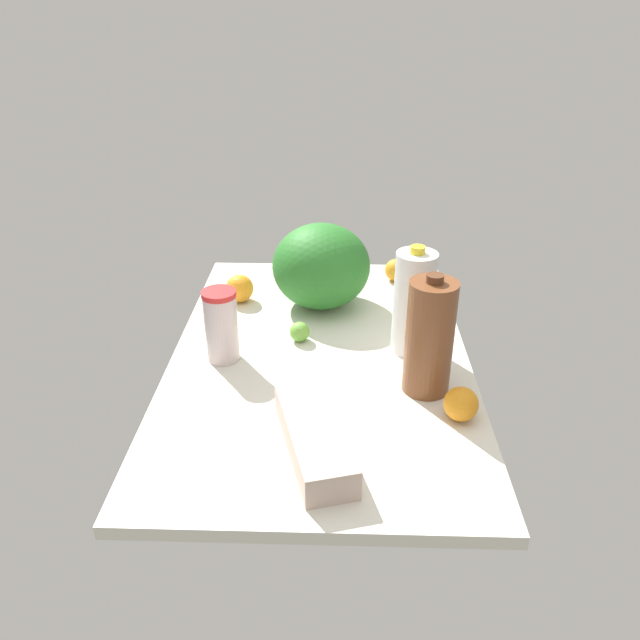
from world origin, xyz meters
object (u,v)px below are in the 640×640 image
(egg_carton, at_px, (315,437))
(chocolate_milk_jug, at_px, (429,337))
(milk_jug, at_px, (414,303))
(orange_far_back, at_px, (396,270))
(lemon_near_front, at_px, (417,299))
(watermelon, at_px, (321,266))
(orange_loose, at_px, (461,404))
(orange_beside_bowl, at_px, (240,288))
(tumbler_cup, at_px, (221,326))
(lime_by_jug, at_px, (300,332))

(egg_carton, height_order, chocolate_milk_jug, chocolate_milk_jug)
(egg_carton, xyz_separation_m, milk_jug, (-0.41, 0.23, 0.10))
(chocolate_milk_jug, height_order, orange_far_back, chocolate_milk_jug)
(orange_far_back, bearing_deg, milk_jug, 0.67)
(milk_jug, xyz_separation_m, lemon_near_front, (-0.22, 0.04, -0.10))
(watermelon, height_order, orange_loose, watermelon)
(lemon_near_front, bearing_deg, orange_beside_bowl, -95.47)
(tumbler_cup, bearing_deg, watermelon, 143.12)
(orange_loose, distance_m, orange_beside_bowl, 0.80)
(orange_loose, height_order, lemon_near_front, same)
(chocolate_milk_jug, height_order, lemon_near_front, chocolate_milk_jug)
(lemon_near_front, bearing_deg, tumbler_cup, -61.43)
(watermelon, xyz_separation_m, milk_jug, (0.26, 0.24, 0.01))
(tumbler_cup, xyz_separation_m, egg_carton, (0.35, 0.25, -0.06))
(lemon_near_front, distance_m, orange_far_back, 0.22)
(egg_carton, height_order, orange_beside_bowl, orange_beside_bowl)
(egg_carton, distance_m, watermelon, 0.68)
(tumbler_cup, bearing_deg, orange_far_back, 136.52)
(tumbler_cup, bearing_deg, egg_carton, 34.86)
(orange_loose, bearing_deg, milk_jug, -164.96)
(egg_carton, relative_size, orange_far_back, 4.44)
(milk_jug, relative_size, lemon_near_front, 3.74)
(watermelon, distance_m, lemon_near_front, 0.29)
(milk_jug, relative_size, orange_far_back, 4.02)
(tumbler_cup, height_order, egg_carton, tumbler_cup)
(tumbler_cup, distance_m, watermelon, 0.40)
(orange_beside_bowl, distance_m, orange_far_back, 0.51)
(chocolate_milk_jug, bearing_deg, orange_loose, 28.35)
(orange_loose, bearing_deg, orange_far_back, -173.45)
(watermelon, bearing_deg, lemon_near_front, 82.69)
(orange_far_back, height_order, lime_by_jug, orange_far_back)
(orange_beside_bowl, bearing_deg, watermelon, 86.64)
(chocolate_milk_jug, xyz_separation_m, watermelon, (-0.44, -0.26, -0.02))
(lemon_near_front, bearing_deg, orange_loose, 4.40)
(egg_carton, relative_size, lemon_near_front, 4.13)
(watermelon, relative_size, orange_beside_bowl, 3.42)
(lemon_near_front, height_order, orange_beside_bowl, orange_beside_bowl)
(lime_by_jug, bearing_deg, orange_beside_bowl, -140.46)
(egg_carton, bearing_deg, lemon_near_front, 141.56)
(orange_beside_bowl, bearing_deg, milk_jug, 60.68)
(orange_far_back, xyz_separation_m, lime_by_jug, (0.40, -0.29, -0.01))
(tumbler_cup, height_order, watermelon, watermelon)
(orange_far_back, bearing_deg, egg_carton, -14.98)
(egg_carton, distance_m, chocolate_milk_jug, 0.36)
(egg_carton, xyz_separation_m, watermelon, (-0.67, -0.01, 0.09))
(tumbler_cup, bearing_deg, orange_beside_bowl, -178.93)
(orange_far_back, bearing_deg, orange_loose, 6.55)
(tumbler_cup, relative_size, lemon_near_front, 2.46)
(lime_by_jug, bearing_deg, milk_jug, 82.67)
(orange_loose, bearing_deg, chocolate_milk_jug, -151.65)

